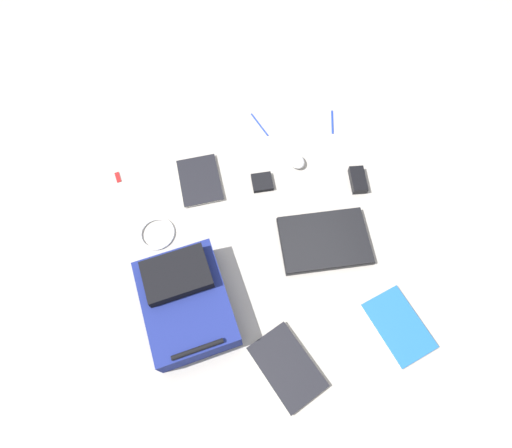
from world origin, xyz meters
name	(u,v)px	position (x,y,z in m)	size (l,w,h in m)	color
ground_plane	(252,235)	(0.00, 0.00, 0.00)	(3.94, 3.94, 0.00)	gray
backpack	(186,301)	(-0.31, -0.21, 0.07)	(0.32, 0.40, 0.17)	navy
laptop	(324,240)	(0.27, -0.11, 0.02)	(0.38, 0.29, 0.03)	black
book_blue	(200,180)	(-0.14, 0.31, 0.01)	(0.18, 0.24, 0.02)	silver
book_red	(287,367)	(-0.02, -0.52, 0.01)	(0.24, 0.31, 0.02)	silver
book_manual	(399,326)	(0.42, -0.50, 0.01)	(0.21, 0.29, 0.02)	silver
computer_mouse	(296,160)	(0.28, 0.28, 0.02)	(0.07, 0.09, 0.04)	silver
cable_coil	(157,233)	(-0.37, 0.11, 0.01)	(0.14, 0.14, 0.01)	silver
power_brick	(358,180)	(0.51, 0.11, 0.02)	(0.06, 0.12, 0.04)	black
pen_black	(333,122)	(0.52, 0.45, 0.00)	(0.01, 0.01, 0.13)	#1933B2
pen_blue	(260,124)	(0.19, 0.53, 0.00)	(0.01, 0.01, 0.15)	#1933B2
earbud_pouch	(262,182)	(0.11, 0.22, 0.01)	(0.09, 0.09, 0.02)	black
usb_stick	(118,177)	(-0.48, 0.42, 0.00)	(0.02, 0.05, 0.01)	#B21919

